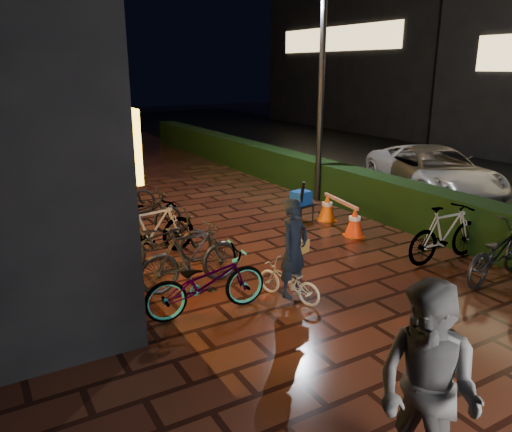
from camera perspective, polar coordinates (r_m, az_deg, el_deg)
ground at (r=8.15m, az=13.37°, el=-9.37°), size 80.00×80.00×0.00m
asphalt_road at (r=17.82m, az=23.64°, el=3.92°), size 11.00×60.00×0.01m
hedge at (r=15.99m, az=2.50°, el=5.81°), size 0.70×20.00×1.00m
bystander_person at (r=4.54m, az=18.98°, el=-18.55°), size 0.87×1.04×1.93m
van at (r=14.98m, az=19.60°, el=4.82°), size 3.69×5.32×1.35m
lamp_post_hedge at (r=13.32m, az=7.51°, el=15.39°), size 0.56×0.22×5.90m
lamp_post_sf at (r=12.38m, az=-16.93°, el=13.91°), size 0.53×0.16×5.57m
cyclist at (r=7.72m, az=4.08°, el=-5.45°), size 0.78×1.22×1.65m
traffic_barrier at (r=11.41m, az=9.59°, el=0.25°), size 0.62×1.64×0.66m
cart_assembly at (r=11.67m, az=5.16°, el=1.89°), size 0.65×0.69×1.07m
parked_bikes_storefront at (r=9.64m, az=-11.40°, el=-1.83°), size 2.10×6.32×1.09m
parked_bikes_hedge at (r=9.48m, az=25.61°, el=-3.42°), size 2.05×2.41×1.09m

